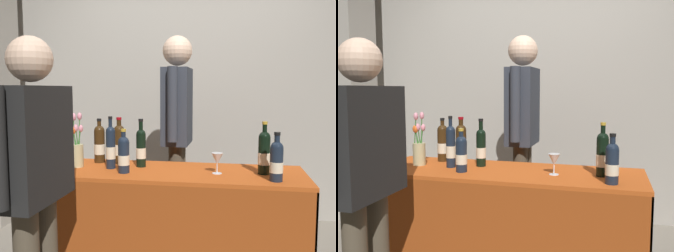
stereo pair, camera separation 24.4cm
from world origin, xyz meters
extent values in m
cube|color=#9E998E|center=(0.00, 1.51, 1.39)|extent=(5.36, 0.12, 2.78)
cube|color=#B74C19|center=(0.00, 0.00, 0.78)|extent=(1.80, 0.61, 0.02)
cube|color=#963E14|center=(0.00, -0.30, 0.38)|extent=(1.80, 0.01, 0.77)
cube|color=#963E14|center=(0.00, 0.30, 0.38)|extent=(1.80, 0.01, 0.77)
cube|color=#963E14|center=(-0.90, 0.00, 0.38)|extent=(0.01, 0.61, 0.77)
cube|color=#963E14|center=(0.90, 0.00, 0.38)|extent=(0.01, 0.61, 0.77)
cylinder|color=#192333|center=(-0.40, -0.01, 0.92)|extent=(0.06, 0.06, 0.26)
sphere|color=#192333|center=(-0.40, -0.01, 1.05)|extent=(0.06, 0.06, 0.06)
cylinder|color=#192333|center=(-0.40, -0.01, 1.09)|extent=(0.03, 0.03, 0.08)
cylinder|color=black|center=(-0.40, -0.01, 1.14)|extent=(0.03, 0.03, 0.02)
cylinder|color=beige|center=(-0.40, -0.01, 0.90)|extent=(0.07, 0.07, 0.08)
cylinder|color=#38230F|center=(-0.39, 0.16, 0.91)|extent=(0.08, 0.08, 0.25)
sphere|color=#38230F|center=(-0.39, 0.16, 1.04)|extent=(0.08, 0.08, 0.08)
cylinder|color=#38230F|center=(-0.39, 0.16, 1.08)|extent=(0.03, 0.03, 0.08)
cylinder|color=maroon|center=(-0.39, 0.16, 1.12)|extent=(0.04, 0.04, 0.02)
cylinder|color=beige|center=(-0.39, 0.16, 0.89)|extent=(0.08, 0.08, 0.08)
cylinder|color=#192333|center=(-0.27, -0.12, 0.89)|extent=(0.07, 0.07, 0.20)
sphere|color=#192333|center=(-0.27, -0.12, 0.99)|extent=(0.07, 0.07, 0.07)
cylinder|color=#192333|center=(-0.27, -0.12, 1.03)|extent=(0.03, 0.03, 0.07)
cylinder|color=#B7932D|center=(-0.27, -0.12, 1.07)|extent=(0.03, 0.03, 0.02)
cylinder|color=beige|center=(-0.27, -0.12, 0.88)|extent=(0.08, 0.08, 0.06)
cylinder|color=#192333|center=(0.68, -0.18, 0.89)|extent=(0.08, 0.08, 0.20)
sphere|color=#192333|center=(0.68, -0.18, 0.99)|extent=(0.08, 0.08, 0.08)
cylinder|color=#192333|center=(0.68, -0.18, 1.03)|extent=(0.03, 0.03, 0.07)
cylinder|color=black|center=(0.68, -0.18, 1.08)|extent=(0.04, 0.04, 0.02)
cylinder|color=beige|center=(0.68, -0.18, 0.88)|extent=(0.08, 0.08, 0.06)
cylinder|color=#38230F|center=(-0.55, 0.18, 0.91)|extent=(0.08, 0.08, 0.24)
sphere|color=#38230F|center=(-0.55, 0.18, 1.03)|extent=(0.08, 0.08, 0.08)
cylinder|color=#38230F|center=(-0.55, 0.18, 1.06)|extent=(0.03, 0.03, 0.07)
cylinder|color=black|center=(-0.55, 0.18, 1.11)|extent=(0.03, 0.03, 0.02)
cylinder|color=beige|center=(-0.55, 0.18, 0.89)|extent=(0.08, 0.08, 0.08)
cylinder|color=black|center=(-0.21, 0.08, 0.91)|extent=(0.07, 0.07, 0.23)
sphere|color=black|center=(-0.21, 0.08, 1.02)|extent=(0.07, 0.07, 0.07)
cylinder|color=black|center=(-0.21, 0.08, 1.07)|extent=(0.03, 0.03, 0.09)
cylinder|color=black|center=(-0.21, 0.08, 1.12)|extent=(0.03, 0.03, 0.02)
cylinder|color=beige|center=(-0.21, 0.08, 0.89)|extent=(0.07, 0.07, 0.07)
cylinder|color=black|center=(0.63, 0.00, 0.91)|extent=(0.08, 0.08, 0.24)
sphere|color=black|center=(0.63, 0.00, 1.03)|extent=(0.07, 0.07, 0.07)
cylinder|color=black|center=(0.63, 0.00, 1.07)|extent=(0.03, 0.03, 0.08)
cylinder|color=#B7932D|center=(0.63, 0.00, 1.12)|extent=(0.03, 0.03, 0.02)
cylinder|color=beige|center=(0.63, 0.00, 0.89)|extent=(0.08, 0.08, 0.08)
cylinder|color=silver|center=(0.33, -0.04, 0.79)|extent=(0.06, 0.06, 0.00)
cylinder|color=silver|center=(0.33, -0.04, 0.82)|extent=(0.01, 0.01, 0.06)
cone|color=silver|center=(0.33, -0.04, 0.89)|extent=(0.07, 0.07, 0.07)
cylinder|color=tan|center=(-0.65, 0.00, 0.87)|extent=(0.09, 0.09, 0.16)
cylinder|color=#38722D|center=(-0.65, -0.02, 0.96)|extent=(0.03, 0.02, 0.18)
ellipsoid|color=#E05B1E|center=(-0.66, -0.02, 1.05)|extent=(0.03, 0.03, 0.05)
cylinder|color=#38722D|center=(-0.65, 0.00, 0.96)|extent=(0.04, 0.04, 0.18)
ellipsoid|color=#E05B1E|center=(-0.67, -0.01, 1.05)|extent=(0.03, 0.03, 0.05)
cylinder|color=#38722D|center=(-0.64, 0.02, 0.97)|extent=(0.04, 0.02, 0.19)
ellipsoid|color=pink|center=(-0.63, 0.03, 1.06)|extent=(0.03, 0.03, 0.05)
cylinder|color=#38722D|center=(-0.65, 0.01, 0.97)|extent=(0.01, 0.04, 0.19)
ellipsoid|color=pink|center=(-0.65, -0.01, 1.07)|extent=(0.03, 0.03, 0.05)
cylinder|color=#38722D|center=(-0.67, -0.01, 1.01)|extent=(0.04, 0.02, 0.27)
ellipsoid|color=pink|center=(-0.66, -0.02, 1.14)|extent=(0.03, 0.03, 0.05)
cylinder|color=#38722D|center=(-0.63, 0.02, 1.01)|extent=(0.01, 0.01, 0.28)
ellipsoid|color=pink|center=(-0.63, 0.02, 1.15)|extent=(0.03, 0.03, 0.05)
cube|color=silver|center=(0.69, 0.19, 0.85)|extent=(0.02, 0.18, 0.12)
cylinder|color=#4C4233|center=(-0.03, 0.69, 0.44)|extent=(0.12, 0.12, 0.88)
cylinder|color=#4C4233|center=(-0.03, 0.53, 0.44)|extent=(0.12, 0.12, 0.88)
cube|color=#2D333D|center=(-0.03, 0.61, 1.19)|extent=(0.21, 0.39, 0.63)
sphere|color=beige|center=(-0.03, 0.61, 1.65)|extent=(0.24, 0.24, 0.24)
cylinder|color=#2D333D|center=(-0.03, 0.85, 1.22)|extent=(0.08, 0.08, 0.58)
cylinder|color=#2D333D|center=(-0.03, 0.37, 1.22)|extent=(0.08, 0.08, 0.58)
cube|color=black|center=(-0.52, -0.78, 1.07)|extent=(0.21, 0.46, 0.56)
sphere|color=beige|center=(-0.52, -0.78, 1.48)|extent=(0.22, 0.22, 0.22)
cylinder|color=black|center=(-0.52, -0.51, 1.09)|extent=(0.08, 0.08, 0.52)
camera|label=1|loc=(0.42, -2.40, 1.34)|focal=39.38mm
camera|label=2|loc=(0.66, -2.34, 1.34)|focal=39.38mm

